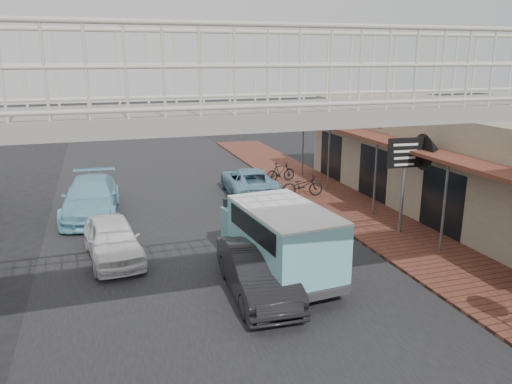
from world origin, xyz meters
TOP-DOWN VIEW (x-y plane):
  - ground at (0.00, 0.00)m, footprint 120.00×120.00m
  - road_strip at (0.00, 0.00)m, footprint 10.00×60.00m
  - sidewalk at (6.50, 3.00)m, footprint 3.00×40.00m
  - shophouse_row at (10.97, 4.00)m, footprint 7.20×18.00m
  - footbridge at (0.00, -4.00)m, footprint 16.40×2.40m
  - white_hatchback at (-2.81, 3.70)m, footprint 1.89×3.85m
  - dark_sedan at (0.63, 0.10)m, footprint 1.58×4.07m
  - angkot_curb at (3.26, 9.45)m, footprint 2.40×4.57m
  - angkot_far at (-3.42, 8.43)m, footprint 2.41×5.07m
  - angkot_van at (1.51, 0.80)m, footprint 2.36×4.50m
  - motorcycle_near at (5.30, 8.20)m, footprint 1.86×0.89m
  - motorcycle_far at (5.30, 10.91)m, footprint 1.63×0.72m
  - arrow_sign at (7.53, 2.82)m, footprint 1.99×1.27m

SIDE VIEW (x-z plane):
  - ground at x=0.00m, z-range 0.00..0.00m
  - road_strip at x=0.00m, z-range 0.00..0.01m
  - sidewalk at x=6.50m, z-range 0.00..0.10m
  - motorcycle_near at x=5.30m, z-range 0.10..1.04m
  - motorcycle_far at x=5.30m, z-range 0.10..1.04m
  - angkot_curb at x=3.26m, z-range 0.00..1.23m
  - white_hatchback at x=-2.81m, z-range 0.00..1.26m
  - dark_sedan at x=0.63m, z-range 0.00..1.32m
  - angkot_far at x=-3.42m, z-range 0.00..1.43m
  - angkot_van at x=1.51m, z-range 0.29..2.41m
  - shophouse_row at x=10.97m, z-range 0.01..4.01m
  - arrow_sign at x=7.53m, z-range 1.14..4.54m
  - footbridge at x=0.00m, z-range 0.01..6.35m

